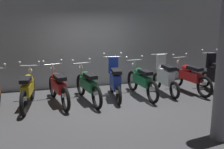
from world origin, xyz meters
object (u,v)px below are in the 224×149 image
at_px(motorbike_slot_2, 28,89).
at_px(motorbike_slot_4, 88,85).
at_px(motorbike_slot_6, 142,80).
at_px(motorbike_slot_3, 58,86).
at_px(motorbike_slot_7, 165,77).
at_px(motorbike_slot_9, 215,75).
at_px(motorbike_slot_8, 189,76).
at_px(motorbike_slot_5, 115,81).

height_order(motorbike_slot_2, motorbike_slot_4, same).
bearing_deg(motorbike_slot_4, motorbike_slot_6, 1.06).
height_order(motorbike_slot_3, motorbike_slot_7, motorbike_slot_7).
relative_size(motorbike_slot_7, motorbike_slot_9, 1.00).
bearing_deg(motorbike_slot_3, motorbike_slot_8, 0.12).
relative_size(motorbike_slot_3, motorbike_slot_6, 0.99).
height_order(motorbike_slot_7, motorbike_slot_9, motorbike_slot_9).
distance_m(motorbike_slot_4, motorbike_slot_8, 3.26).
bearing_deg(motorbike_slot_3, motorbike_slot_5, 1.16).
bearing_deg(motorbike_slot_3, motorbike_slot_9, -1.85).
xyz_separation_m(motorbike_slot_2, motorbike_slot_8, (4.87, 0.02, 0.00)).
xyz_separation_m(motorbike_slot_3, motorbike_slot_7, (3.26, 0.08, 0.03)).
bearing_deg(motorbike_slot_6, motorbike_slot_9, -2.96).
xyz_separation_m(motorbike_slot_5, motorbike_slot_9, (3.25, -0.19, 0.00)).
relative_size(motorbike_slot_2, motorbike_slot_7, 1.15).
bearing_deg(motorbike_slot_9, motorbike_slot_4, 178.65).
xyz_separation_m(motorbike_slot_3, motorbike_slot_9, (4.89, -0.16, 0.04)).
bearing_deg(motorbike_slot_5, motorbike_slot_3, -178.84).
distance_m(motorbike_slot_7, motorbike_slot_8, 0.81).
distance_m(motorbike_slot_2, motorbike_slot_3, 0.81).
relative_size(motorbike_slot_5, motorbike_slot_8, 0.87).
height_order(motorbike_slot_3, motorbike_slot_5, motorbike_slot_5).
bearing_deg(motorbike_slot_4, motorbike_slot_3, 175.65).
height_order(motorbike_slot_6, motorbike_slot_8, same).
relative_size(motorbike_slot_5, motorbike_slot_7, 1.00).
relative_size(motorbike_slot_2, motorbike_slot_4, 1.00).
xyz_separation_m(motorbike_slot_7, motorbike_slot_8, (0.81, -0.07, -0.03)).
height_order(motorbike_slot_4, motorbike_slot_5, motorbike_slot_5).
bearing_deg(motorbike_slot_7, motorbike_slot_3, -178.67).
bearing_deg(motorbike_slot_9, motorbike_slot_6, 177.04).
bearing_deg(motorbike_slot_3, motorbike_slot_2, -179.06).
xyz_separation_m(motorbike_slot_3, motorbike_slot_4, (0.81, -0.06, 0.00)).
height_order(motorbike_slot_6, motorbike_slot_7, motorbike_slot_7).
bearing_deg(motorbike_slot_8, motorbike_slot_7, 175.24).
relative_size(motorbike_slot_4, motorbike_slot_7, 1.15).
xyz_separation_m(motorbike_slot_4, motorbike_slot_7, (2.44, 0.14, 0.03)).
distance_m(motorbike_slot_7, motorbike_slot_9, 1.65).
bearing_deg(motorbike_slot_2, motorbike_slot_6, -0.32).
bearing_deg(motorbike_slot_5, motorbike_slot_6, -4.60).
relative_size(motorbike_slot_2, motorbike_slot_5, 1.16).
bearing_deg(motorbike_slot_2, motorbike_slot_7, 1.26).
height_order(motorbike_slot_2, motorbike_slot_6, same).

